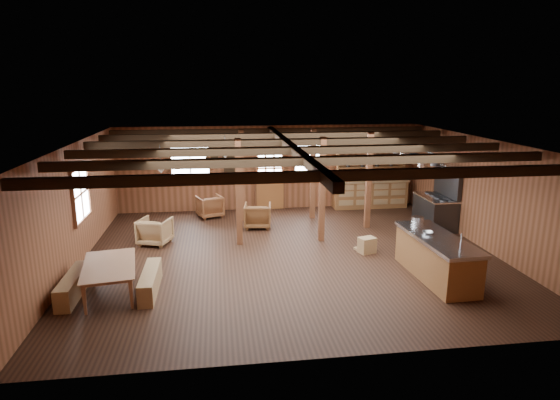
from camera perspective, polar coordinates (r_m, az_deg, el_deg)
name	(u,v)px	position (r m, az deg, el deg)	size (l,w,h in m)	color
room	(291,200)	(11.25, 1.31, -0.05)	(10.04, 9.04, 2.84)	black
ceiling_joists	(290,146)	(11.19, 1.20, 6.55)	(9.80, 8.82, 0.18)	black
timber_posts	(297,182)	(13.34, 2.13, 2.19)	(3.95, 2.35, 2.80)	#4B2915
back_door	(270,183)	(15.67, -1.23, 2.05)	(1.02, 0.08, 2.15)	brown
window_back_left	(190,164)	(15.48, -10.89, 4.36)	(1.32, 0.06, 1.32)	white
window_back_right	(308,161)	(15.74, 3.47, 4.75)	(1.02, 0.06, 1.32)	white
window_left	(80,194)	(12.01, -23.17, 0.69)	(0.14, 1.24, 1.32)	white
notice_boards	(224,162)	(15.44, -6.80, 4.64)	(1.08, 0.03, 0.90)	silver
back_counter	(370,190)	(16.22, 10.90, 1.20)	(2.55, 0.60, 2.45)	brown
pendant_lamps	(196,161)	(11.94, -10.19, 4.73)	(1.86, 2.36, 0.66)	#303032
pot_rack	(417,158)	(12.33, 16.39, 4.89)	(0.34, 3.00, 0.44)	#303032
kitchen_island	(436,257)	(10.77, 18.51, -6.60)	(0.99, 2.54, 1.20)	brown
step_stool	(367,245)	(11.96, 10.55, -5.43)	(0.45, 0.32, 0.40)	olive
commercial_range	(437,206)	(14.52, 18.59, -0.71)	(0.80, 1.56, 1.92)	#303032
dining_table	(112,279)	(10.12, -19.80, -9.05)	(1.79, 1.00, 0.63)	#916042
bench_wall	(73,285)	(10.34, -23.87, -9.50)	(0.30, 1.61, 0.44)	olive
bench_aisle	(150,281)	(10.02, -15.54, -9.54)	(0.30, 1.58, 0.44)	olive
armchair_a	(210,206)	(14.99, -8.55, -0.78)	(0.73, 0.75, 0.68)	brown
armchair_b	(258,216)	(13.76, -2.74, -1.91)	(0.76, 0.79, 0.72)	brown
armchair_c	(155,231)	(12.78, -15.00, -3.68)	(0.75, 0.78, 0.71)	olive
counter_pot	(418,220)	(11.45, 16.42, -2.35)	(0.27, 0.27, 0.16)	silver
bowl	(428,233)	(10.73, 17.56, -3.83)	(0.24, 0.24, 0.06)	silver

